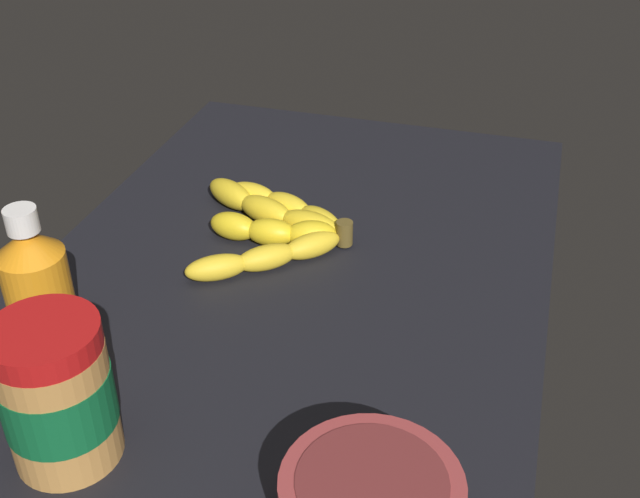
% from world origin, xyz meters
% --- Properties ---
extents(ground_plane, '(0.92, 0.57, 0.05)m').
position_xyz_m(ground_plane, '(0.00, 0.00, -0.02)').
color(ground_plane, black).
extents(banana_bunch, '(0.22, 0.22, 0.03)m').
position_xyz_m(banana_bunch, '(-0.09, -0.04, 0.02)').
color(banana_bunch, yellow).
rests_on(banana_bunch, ground_plane).
extents(peanut_butter_jar, '(0.09, 0.09, 0.13)m').
position_xyz_m(peanut_butter_jar, '(0.29, -0.09, 0.07)').
color(peanut_butter_jar, '#BF8442').
rests_on(peanut_butter_jar, ground_plane).
extents(honey_bottle, '(0.07, 0.07, 0.14)m').
position_xyz_m(honey_bottle, '(0.14, -0.21, 0.06)').
color(honey_bottle, orange).
rests_on(honey_bottle, ground_plane).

